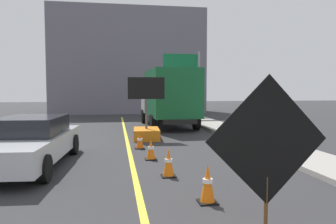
# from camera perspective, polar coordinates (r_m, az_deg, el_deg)

# --- Properties ---
(sidewalk_curb) EXTENTS (1.83, 48.00, 0.14)m
(sidewalk_curb) POSITION_cam_1_polar(r_m,az_deg,el_deg) (9.79, 27.14, -8.74)
(sidewalk_curb) COLOR #9E9991
(sidewalk_curb) RESTS_ON ground
(lane_center_stripe) EXTENTS (0.14, 36.00, 0.01)m
(lane_center_stripe) POSITION_cam_1_polar(r_m,az_deg,el_deg) (7.99, -5.78, -11.63)
(lane_center_stripe) COLOR yellow
(lane_center_stripe) RESTS_ON ground
(roadwork_sign) EXTENTS (1.63, 0.11, 2.33)m
(roadwork_sign) POSITION_cam_1_polar(r_m,az_deg,el_deg) (4.23, 17.12, -5.33)
(roadwork_sign) COLOR #593819
(roadwork_sign) RESTS_ON ground
(arrow_board_trailer) EXTENTS (1.60, 1.86, 2.70)m
(arrow_board_trailer) POSITION_cam_1_polar(r_m,az_deg,el_deg) (14.24, -3.84, -2.82)
(arrow_board_trailer) COLOR orange
(arrow_board_trailer) RESTS_ON ground
(box_truck) EXTENTS (2.79, 6.60, 3.27)m
(box_truck) POSITION_cam_1_polar(r_m,az_deg,el_deg) (18.82, 0.11, 2.77)
(box_truck) COLOR black
(box_truck) RESTS_ON ground
(pickup_car) EXTENTS (2.24, 5.20, 1.38)m
(pickup_car) POSITION_cam_1_polar(r_m,az_deg,el_deg) (9.89, -23.13, -4.80)
(pickup_car) COLOR silver
(pickup_car) RESTS_ON ground
(highway_guide_sign) EXTENTS (2.79, 0.22, 5.00)m
(highway_guide_sign) POSITION_cam_1_polar(r_m,az_deg,el_deg) (24.10, 3.64, 6.91)
(highway_guide_sign) COLOR gray
(highway_guide_sign) RESTS_ON ground
(far_building_block) EXTENTS (14.04, 6.76, 9.59)m
(far_building_block) POSITION_cam_1_polar(r_m,az_deg,el_deg) (32.25, -7.08, 8.55)
(far_building_block) COLOR slate
(far_building_block) RESTS_ON ground
(traffic_cone_near_sign) EXTENTS (0.36, 0.36, 0.75)m
(traffic_cone_near_sign) POSITION_cam_1_polar(r_m,az_deg,el_deg) (6.30, 7.00, -12.44)
(traffic_cone_near_sign) COLOR black
(traffic_cone_near_sign) RESTS_ON ground
(traffic_cone_mid_lane) EXTENTS (0.36, 0.36, 0.71)m
(traffic_cone_mid_lane) POSITION_cam_1_polar(r_m,az_deg,el_deg) (8.07, 0.10, -8.92)
(traffic_cone_mid_lane) COLOR black
(traffic_cone_mid_lane) RESTS_ON ground
(traffic_cone_far_lane) EXTENTS (0.36, 0.36, 0.64)m
(traffic_cone_far_lane) POSITION_cam_1_polar(r_m,az_deg,el_deg) (10.02, -3.03, -6.61)
(traffic_cone_far_lane) COLOR black
(traffic_cone_far_lane) RESTS_ON ground
(traffic_cone_curbside) EXTENTS (0.36, 0.36, 0.60)m
(traffic_cone_curbside) POSITION_cam_1_polar(r_m,az_deg,el_deg) (11.89, -4.99, -5.06)
(traffic_cone_curbside) COLOR black
(traffic_cone_curbside) RESTS_ON ground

